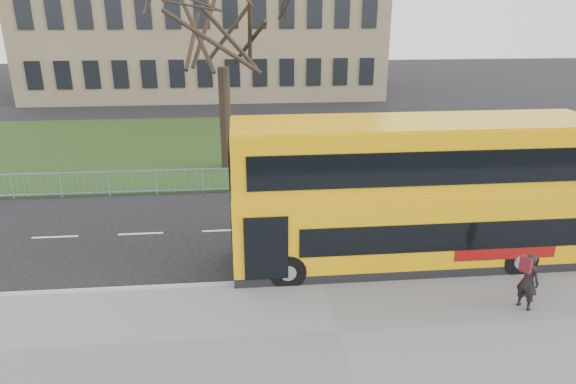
% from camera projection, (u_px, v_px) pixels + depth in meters
% --- Properties ---
extents(ground, '(120.00, 120.00, 0.00)m').
position_uv_depth(ground, '(315.00, 259.00, 16.73)').
color(ground, black).
rests_on(ground, ground).
extents(kerb, '(80.00, 0.20, 0.14)m').
position_uv_depth(kerb, '(322.00, 281.00, 15.26)').
color(kerb, gray).
rests_on(kerb, ground).
extents(grass_verge, '(80.00, 15.40, 0.08)m').
position_uv_depth(grass_verge, '(280.00, 144.00, 30.06)').
color(grass_verge, '#223A15').
rests_on(grass_verge, ground).
extents(guard_railing, '(40.00, 0.12, 1.10)m').
position_uv_depth(guard_railing, '(294.00, 178.00, 22.70)').
color(guard_railing, '#76A9D1').
rests_on(guard_railing, ground).
extents(bare_tree, '(8.20, 8.20, 11.71)m').
position_uv_depth(bare_tree, '(222.00, 46.00, 23.74)').
color(bare_tree, black).
rests_on(bare_tree, grass_verge).
extents(civic_building, '(30.00, 15.00, 14.00)m').
position_uv_depth(civic_building, '(207.00, 12.00, 46.53)').
color(civic_building, '#7A6A4E').
rests_on(civic_building, ground).
extents(yellow_bus, '(10.91, 2.67, 4.57)m').
position_uv_depth(yellow_bus, '(411.00, 191.00, 15.65)').
color(yellow_bus, '#FFB40A').
rests_on(yellow_bus, ground).
extents(pedestrian, '(0.63, 0.70, 1.60)m').
position_uv_depth(pedestrian, '(528.00, 281.00, 13.59)').
color(pedestrian, black).
rests_on(pedestrian, pavement).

